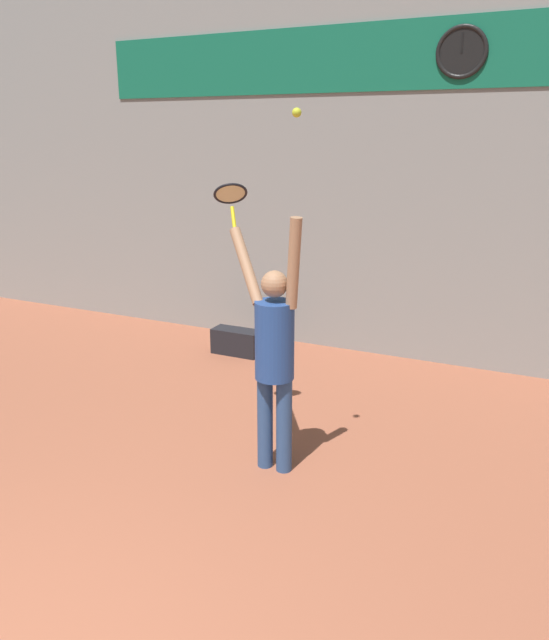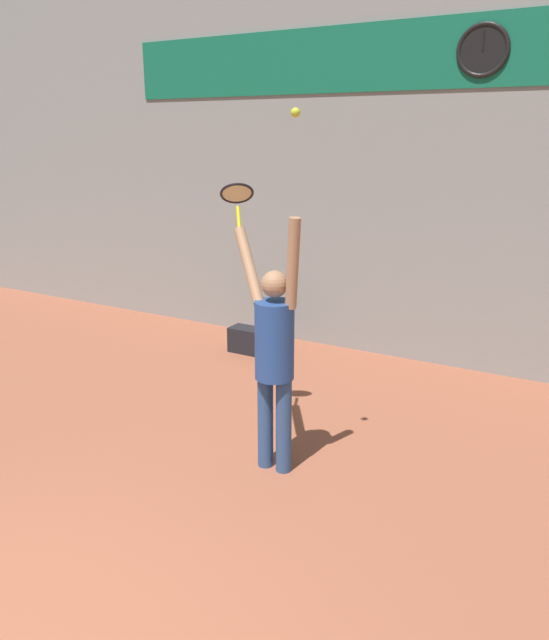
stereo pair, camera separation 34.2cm
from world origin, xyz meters
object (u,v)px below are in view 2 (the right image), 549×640
Objects in this scene: scoreboard_clock at (483,50)px; equipment_bag at (253,341)px; tennis_player at (274,349)px; tennis_racket at (237,196)px; water_bottle at (257,336)px; tennis_ball at (295,112)px.

scoreboard_clock is 0.89× the size of equipment_bag.
tennis_racket is at bearing 143.68° from tennis_player.
water_bottle is 0.41× the size of equipment_bag.
tennis_ball is at bearing -52.31° from equipment_bag.
tennis_racket is at bearing 148.48° from tennis_ball.
tennis_player is (-0.73, -3.10, -2.49)m from scoreboard_clock.
tennis_ball is (-0.53, -3.15, -0.70)m from scoreboard_clock.
equipment_bag is (0.13, -0.31, 0.04)m from water_bottle.
scoreboard_clock reaches higher than tennis_racket.
tennis_ball is at bearing -99.65° from scoreboard_clock.
scoreboard_clock is at bearing 17.34° from equipment_bag.
tennis_ball is 0.26× the size of water_bottle.
tennis_racket is (-1.36, -2.64, -1.35)m from scoreboard_clock.
water_bottle is (-1.98, 2.70, -2.72)m from tennis_ball.
water_bottle is at bearing 126.22° from tennis_ball.
tennis_racket is (-0.63, 0.46, 1.14)m from tennis_player.
water_bottle is (-1.78, 2.66, -0.93)m from tennis_player.
tennis_player is at bearing -36.32° from tennis_racket.
tennis_racket reaches higher than water_bottle.
scoreboard_clock is at bearing 80.35° from tennis_ball.
tennis_ball reaches higher than water_bottle.
tennis_player is 8.20× the size of water_bottle.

